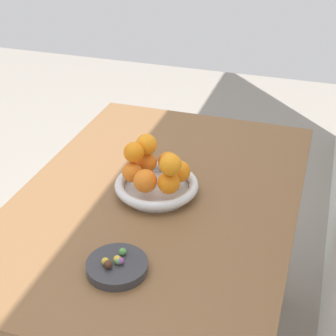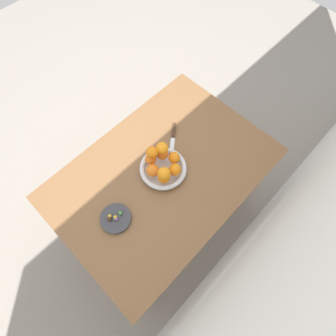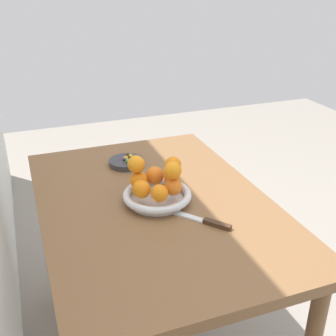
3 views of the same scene
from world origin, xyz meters
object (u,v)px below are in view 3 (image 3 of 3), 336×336
(orange_1, at_px, (139,180))
(candy_ball_5, at_px, (124,158))
(fruit_bowl, at_px, (157,196))
(orange_4, at_px, (173,187))
(dining_table, at_px, (155,223))
(orange_0, at_px, (155,176))
(orange_6, at_px, (136,164))
(candy_ball_2, at_px, (125,158))
(orange_7, at_px, (173,164))
(orange_2, at_px, (141,189))
(candy_ball_1, at_px, (126,158))
(knife, at_px, (199,219))
(candy_ball_4, at_px, (131,156))
(orange_5, at_px, (172,178))
(candy_ball_0, at_px, (128,161))
(candy_ball_3, at_px, (127,155))
(orange_8, at_px, (173,170))
(orange_3, at_px, (160,193))
(candy_dish, at_px, (126,162))

(orange_1, xyz_separation_m, candy_ball_5, (0.28, -0.02, -0.04))
(fruit_bowl, height_order, orange_4, orange_4)
(dining_table, height_order, orange_0, orange_0)
(orange_6, bearing_deg, candy_ball_2, -6.77)
(orange_6, xyz_separation_m, candy_ball_5, (0.28, -0.03, -0.10))
(orange_4, relative_size, orange_7, 1.05)
(orange_2, relative_size, candy_ball_1, 3.36)
(orange_2, bearing_deg, knife, -133.50)
(knife, bearing_deg, candy_ball_4, 9.27)
(dining_table, height_order, orange_7, orange_7)
(candy_ball_4, relative_size, knife, 0.08)
(orange_5, bearing_deg, orange_1, 78.12)
(dining_table, height_order, knife, knife)
(candy_ball_0, distance_m, candy_ball_3, 0.05)
(orange_0, height_order, orange_2, orange_0)
(orange_0, relative_size, orange_6, 1.08)
(orange_8, distance_m, knife, 0.18)
(fruit_bowl, height_order, candy_ball_4, same)
(orange_1, distance_m, orange_8, 0.14)
(orange_7, distance_m, candy_ball_1, 0.33)
(candy_ball_1, relative_size, candy_ball_4, 1.03)
(candy_ball_2, height_order, candy_ball_4, candy_ball_4)
(orange_4, bearing_deg, candy_ball_2, 10.04)
(orange_7, bearing_deg, candy_ball_1, 14.23)
(candy_ball_1, bearing_deg, candy_ball_0, 176.76)
(fruit_bowl, height_order, knife, fruit_bowl)
(candy_ball_1, distance_m, candy_ball_2, 0.01)
(orange_3, xyz_separation_m, candy_ball_1, (0.39, 0.01, -0.04))
(orange_3, relative_size, knife, 0.26)
(candy_dish, xyz_separation_m, orange_6, (-0.28, 0.04, 0.12))
(dining_table, bearing_deg, candy_ball_2, 2.80)
(orange_3, xyz_separation_m, candy_ball_4, (0.40, -0.02, -0.04))
(orange_7, relative_size, candy_ball_5, 3.48)
(candy_dish, height_order, knife, candy_dish)
(candy_ball_4, bearing_deg, orange_6, 168.39)
(candy_dish, bearing_deg, orange_6, 172.36)
(orange_7, xyz_separation_m, candy_ball_2, (0.32, 0.08, -0.09))
(orange_1, bearing_deg, orange_5, -101.88)
(orange_3, xyz_separation_m, orange_7, (0.08, -0.07, 0.06))
(orange_6, bearing_deg, dining_table, -128.86)
(dining_table, height_order, candy_ball_0, candy_ball_0)
(orange_3, height_order, candy_ball_2, orange_3)
(orange_3, height_order, candy_ball_4, orange_3)
(orange_2, height_order, orange_6, orange_6)
(orange_4, bearing_deg, candy_dish, 9.49)
(orange_0, relative_size, orange_8, 1.08)
(dining_table, bearing_deg, fruit_bowl, -144.36)
(candy_dish, height_order, orange_0, orange_0)
(orange_0, relative_size, knife, 0.29)
(candy_dish, distance_m, orange_5, 0.32)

